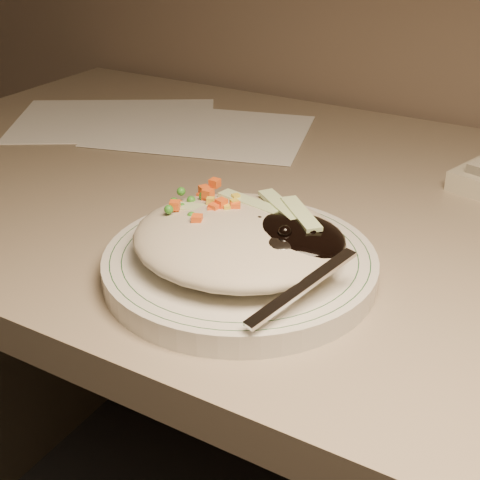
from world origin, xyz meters
The scene contains 5 objects.
desk centered at (0.00, 1.38, 0.54)m, with size 1.40×0.70×0.74m.
plate centered at (-0.06, 1.19, 0.75)m, with size 0.25×0.25×0.02m, color silver.
plate_rim centered at (-0.06, 1.19, 0.76)m, with size 0.24×0.24×0.00m.
meal centered at (-0.05, 1.19, 0.78)m, with size 0.21×0.19×0.05m.
papers centered at (-0.38, 1.50, 0.74)m, with size 0.50×0.34×0.00m.
Camera 1 is at (0.21, 0.73, 1.06)m, focal length 50.00 mm.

